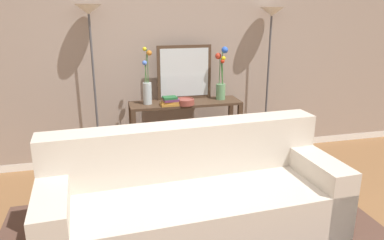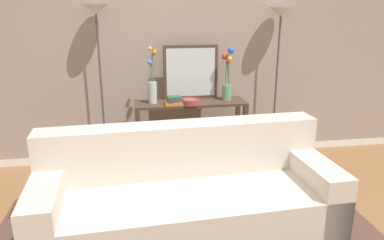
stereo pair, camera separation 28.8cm
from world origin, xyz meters
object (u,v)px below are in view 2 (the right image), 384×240
Objects in this scene: floor_lamp_right at (279,42)px; wall_mirror at (191,72)px; couch at (187,198)px; vase_short_flowers at (227,80)px; floor_lamp_left at (98,43)px; fruit_bowl at (190,101)px; book_row_under_console at (159,163)px; vase_tall_flowers at (152,86)px; console_table at (191,122)px; book_stack at (175,101)px.

floor_lamp_right is 2.89× the size of wall_mirror.
couch is 1.66m from vase_short_flowers.
floor_lamp_left is 1.02× the size of floor_lamp_right.
fruit_bowl is at bearing -167.52° from floor_lamp_right.
couch is 4.03× the size of vase_short_flowers.
fruit_bowl is (0.21, 1.20, 0.52)m from couch.
floor_lamp_left is 9.15× the size of fruit_bowl.
book_row_under_console is at bearing -174.88° from floor_lamp_right.
vase_tall_flowers is at bearing 98.19° from couch.
couch is 1.34× the size of floor_lamp_right.
wall_mirror is (-1.04, 0.02, -0.33)m from floor_lamp_right.
wall_mirror is 2.26× the size of book_row_under_console.
console_table is at bearing 76.12° from fruit_bowl.
vase_short_flowers is at bearing 63.63° from couch.
vase_short_flowers reaches higher than console_table.
couch is at bearing -100.06° from wall_mirror.
book_stack is 0.81m from book_row_under_console.
floor_lamp_right is (1.06, 0.13, 0.89)m from console_table.
book_row_under_console is at bearing -16.04° from vase_tall_flowers.
floor_lamp_right is at bearing 48.04° from couch.
vase_short_flowers is (0.66, 1.34, 0.71)m from couch.
book_row_under_console is at bearing -12.02° from floor_lamp_left.
floor_lamp_left is at bearing 175.81° from vase_short_flowers.
floor_lamp_left is at bearing -178.83° from wall_mirror.
floor_lamp_right is 1.41m from book_stack.
couch is at bearing -91.88° from book_stack.
wall_mirror is 0.49m from vase_tall_flowers.
fruit_bowl is (0.40, -0.12, -0.16)m from vase_tall_flowers.
console_table reaches higher than book_row_under_console.
vase_short_flowers is (1.42, -0.10, -0.44)m from floor_lamp_left.
console_table is 0.58m from wall_mirror.
fruit_bowl is at bearing 80.20° from couch.
floor_lamp_left is at bearing 180.00° from floor_lamp_right.
wall_mirror is at bearing 1.17° from floor_lamp_left.
book_row_under_console is at bearing 96.37° from couch.
vase_short_flowers is (0.43, 0.03, 0.48)m from console_table.
fruit_bowl is at bearing -163.24° from vase_short_flowers.
console_table is 0.69× the size of floor_lamp_right.
couch is at bearing -100.15° from console_table.
floor_lamp_left is at bearing 117.59° from couch.
floor_lamp_right is 1.56m from vase_tall_flowers.
floor_lamp_left is 1.04m from book_stack.
book_stack is (0.23, -0.12, -0.15)m from vase_tall_flowers.
vase_short_flowers is 1.26m from book_row_under_console.
floor_lamp_left is 1.49m from vase_short_flowers.
fruit_bowl is (0.96, -0.24, -0.63)m from floor_lamp_left.
wall_mirror is at bearing 20.26° from book_row_under_console.
couch is at bearing -83.63° from book_row_under_console.
vase_tall_flowers is (-0.43, 0.01, 0.44)m from console_table.
couch is 3.88× the size of wall_mirror.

